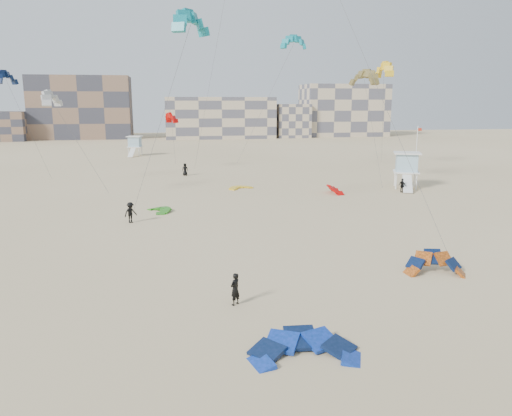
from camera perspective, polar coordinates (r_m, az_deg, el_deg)
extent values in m
plane|color=beige|center=(25.30, 4.38, -12.44)|extent=(320.00, 320.00, 0.00)
imported|color=black|center=(26.47, -2.41, -9.24)|extent=(0.75, 0.73, 1.74)
imported|color=black|center=(45.39, -14.15, -0.51)|extent=(1.37, 1.25, 1.85)
imported|color=black|center=(61.41, 16.37, 2.48)|extent=(0.77, 1.06, 1.67)
imported|color=black|center=(73.54, -8.11, 4.39)|extent=(0.90, 0.61, 1.79)
imported|color=black|center=(81.08, 17.10, 4.62)|extent=(0.71, 1.58, 1.64)
cylinder|color=#3F3F3F|center=(43.32, -10.82, 9.69)|extent=(5.47, 1.37, 15.77)
cylinder|color=#3F3F3F|center=(42.13, 12.98, 14.89)|extent=(2.34, 22.10, 23.62)
cylinder|color=#3F3F3F|center=(55.96, -19.42, 6.59)|extent=(5.38, 1.53, 9.72)
cylinder|color=#3F3F3F|center=(68.38, -5.22, 14.46)|extent=(4.42, 8.65, 24.95)
cylinder|color=#3F3F3F|center=(60.57, 13.23, 8.51)|extent=(0.12, 7.05, 12.24)
cylinder|color=#3F3F3F|center=(82.14, 14.28, 9.93)|extent=(1.49, 2.34, 14.10)
cylinder|color=#3F3F3F|center=(67.68, -24.47, 8.07)|extent=(3.98, 1.14, 12.19)
cylinder|color=#3F3F3F|center=(80.09, 1.06, 11.80)|extent=(9.18, 0.72, 18.45)
cylinder|color=#3F3F3F|center=(78.94, -9.40, 7.49)|extent=(0.48, 0.32, 7.00)
cube|color=white|center=(64.81, 16.77, 4.00)|extent=(3.95, 3.95, 0.15)
cube|color=#97BCCF|center=(64.67, 16.83, 5.01)|extent=(3.25, 3.25, 2.17)
cube|color=white|center=(64.55, 16.90, 6.04)|extent=(4.09, 4.09, 0.17)
cube|color=white|center=(62.39, 17.91, 2.66)|extent=(2.16, 3.26, 1.79)
cube|color=white|center=(103.31, -13.66, 6.82)|extent=(3.18, 3.18, 0.13)
cube|color=#97BCCF|center=(103.23, -13.68, 7.39)|extent=(2.61, 2.61, 1.91)
cube|color=white|center=(103.16, -13.71, 7.96)|extent=(3.29, 3.29, 0.15)
cube|color=white|center=(100.83, -13.71, 6.17)|extent=(1.51, 2.85, 1.58)
cylinder|color=white|center=(68.85, 17.82, 5.81)|extent=(0.09, 0.09, 7.49)
cube|color=red|center=(68.74, 18.21, 8.52)|extent=(0.56, 0.02, 0.37)
cube|color=#7D5F4B|center=(158.13, -19.26, 10.79)|extent=(28.00, 14.00, 18.00)
cube|color=#C5B191|center=(153.17, -4.24, 10.27)|extent=(32.00, 16.00, 12.00)
cube|color=#C5B191|center=(164.11, 9.96, 10.93)|extent=(26.00, 14.00, 16.00)
cube|color=#7D5F4B|center=(156.75, -26.77, 8.35)|extent=(12.00, 10.00, 8.00)
cube|color=#C5B191|center=(155.08, 4.08, 9.92)|extent=(10.00, 10.00, 10.00)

